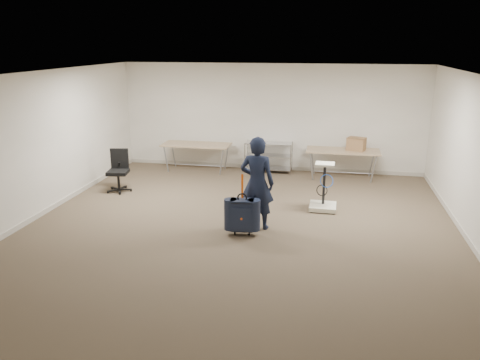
# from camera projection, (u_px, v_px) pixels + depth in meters

# --- Properties ---
(ground) EXTENTS (9.00, 9.00, 0.00)m
(ground) POSITION_uv_depth(u_px,v_px,m) (237.00, 232.00, 8.50)
(ground) COLOR #4E3F2F
(ground) RESTS_ON ground
(room_shell) EXTENTS (8.00, 9.00, 9.00)m
(room_shell) POSITION_uv_depth(u_px,v_px,m) (250.00, 205.00, 9.79)
(room_shell) COLOR silver
(room_shell) RESTS_ON ground
(folding_table_left) EXTENTS (1.80, 0.75, 0.73)m
(folding_table_left) POSITION_uv_depth(u_px,v_px,m) (196.00, 146.00, 12.38)
(folding_table_left) COLOR #957A5B
(folding_table_left) RESTS_ON ground
(folding_table_right) EXTENTS (1.80, 0.75, 0.73)m
(folding_table_right) POSITION_uv_depth(u_px,v_px,m) (343.00, 152.00, 11.68)
(folding_table_right) COLOR #957A5B
(folding_table_right) RESTS_ON ground
(wire_shelf) EXTENTS (1.22, 0.47, 0.80)m
(wire_shelf) POSITION_uv_depth(u_px,v_px,m) (269.00, 156.00, 12.33)
(wire_shelf) COLOR #BABBC1
(wire_shelf) RESTS_ON ground
(person) EXTENTS (0.66, 0.46, 1.73)m
(person) POSITION_uv_depth(u_px,v_px,m) (257.00, 183.00, 8.49)
(person) COLOR black
(person) RESTS_ON ground
(suitcase) EXTENTS (0.43, 0.28, 1.13)m
(suitcase) POSITION_uv_depth(u_px,v_px,m) (242.00, 215.00, 8.28)
(suitcase) COLOR black
(suitcase) RESTS_ON ground
(office_chair) EXTENTS (0.58, 0.58, 0.96)m
(office_chair) POSITION_uv_depth(u_px,v_px,m) (119.00, 179.00, 10.79)
(office_chair) COLOR black
(office_chair) RESTS_ON ground
(equipment_cart) EXTENTS (0.55, 0.55, 0.99)m
(equipment_cart) POSITION_uv_depth(u_px,v_px,m) (323.00, 198.00, 9.58)
(equipment_cart) COLOR silver
(equipment_cart) RESTS_ON ground
(cardboard_box) EXTENTS (0.50, 0.44, 0.32)m
(cardboard_box) POSITION_uv_depth(u_px,v_px,m) (356.00, 144.00, 11.61)
(cardboard_box) COLOR olive
(cardboard_box) RESTS_ON folding_table_right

